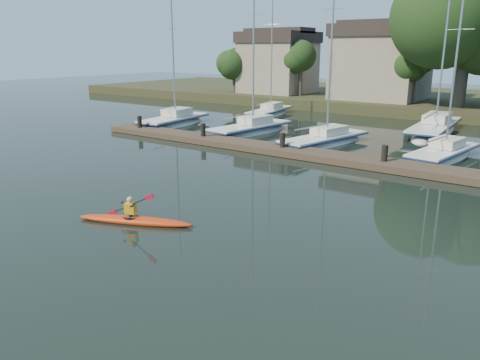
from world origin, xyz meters
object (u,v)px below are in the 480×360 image
Objects in this scene: sailboat_1 at (251,136)px; sailboat_3 at (442,162)px; sailboat_5 at (270,117)px; sailboat_2 at (324,147)px; sailboat_6 at (434,136)px; sailboat_0 at (174,128)px; kayak at (134,219)px; dock at (330,157)px.

sailboat_3 is (13.26, -0.44, 0.01)m from sailboat_1.
sailboat_3 is at bearing -37.08° from sailboat_5.
sailboat_1 is 1.03× the size of sailboat_5.
sailboat_6 is at bearing 73.60° from sailboat_2.
kayak is at bearing -56.23° from sailboat_0.
sailboat_2 is 0.80× the size of sailboat_6.
sailboat_0 is 0.92× the size of sailboat_2.
sailboat_5 is (-4.00, 8.86, 0.02)m from sailboat_1.
sailboat_6 is at bearing 19.49° from sailboat_0.
sailboat_1 reaches higher than sailboat_3.
sailboat_1 is (7.02, 0.60, 0.02)m from sailboat_0.
sailboat_3 is 0.87× the size of sailboat_5.
sailboat_1 is (-8.33, 4.51, -0.40)m from dock.
sailboat_2 is at bearing -6.68° from sailboat_0.
sailboat_0 is at bearing -157.39° from sailboat_6.
kayak reaches higher than dock.
sailboat_1 reaches higher than kayak.
sailboat_3 is 0.68× the size of sailboat_6.
sailboat_1 reaches higher than dock.
kayak is at bearing -96.02° from dock.
sailboat_5 is at bearing 173.27° from sailboat_6.
sailboat_0 is at bearing 106.15° from kayak.
sailboat_0 is at bearing -169.16° from sailboat_2.
sailboat_6 is (3.71, 25.22, -0.37)m from kayak.
dock is 12.66m from sailboat_6.
sailboat_0 is at bearing -171.21° from sailboat_3.
sailboat_3 is (4.93, 4.07, -0.38)m from dock.
sailboat_0 is 13.18m from sailboat_2.
sailboat_3 is at bearing 45.72° from kayak.
sailboat_5 is at bearing 148.03° from sailboat_2.
kayak is at bearing -75.98° from sailboat_5.
sailboat_6 reaches higher than sailboat_0.
sailboat_5 is 14.72m from sailboat_6.
sailboat_6 is (2.36, 12.43, -0.41)m from dock.
dock is 15.84m from sailboat_0.
kayak is 16.61m from sailboat_2.
sailboat_5 is (-17.26, 9.30, 0.01)m from sailboat_3.
kayak is 25.49m from sailboat_6.
sailboat_2 is at bearing -169.54° from sailboat_3.
sailboat_1 is at bearing 88.14° from kayak.
sailboat_5 is at bearing 88.94° from kayak.
sailboat_6 is at bearing 79.25° from dock.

